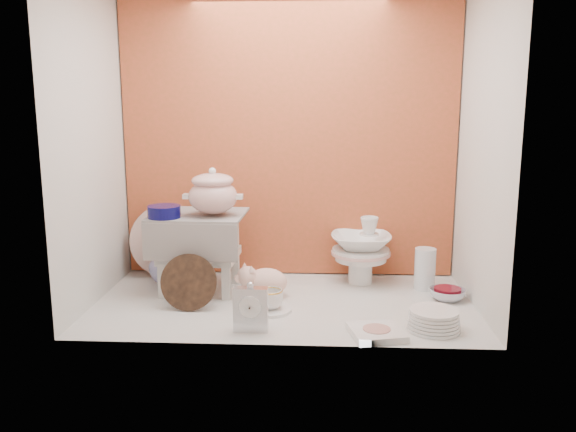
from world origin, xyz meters
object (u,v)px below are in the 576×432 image
gold_rim_teacup (271,299)px  mantel_clock (251,307)px  floral_platter (166,240)px  blue_white_vase (170,262)px  plush_pig (267,282)px  step_stool (200,252)px  soup_tureen (213,192)px  porcelain_tower (361,250)px  dinner_plate_stack (434,320)px  crystal_bowl (447,294)px

gold_rim_teacup → mantel_clock: bearing=-104.8°
floral_platter → blue_white_vase: (0.05, -0.15, -0.08)m
plush_pig → blue_white_vase: bearing=168.6°
step_stool → floral_platter: step_stool is taller
step_stool → blue_white_vase: 0.23m
floral_platter → soup_tureen: bearing=-43.6°
blue_white_vase → porcelain_tower: porcelain_tower is taller
floral_platter → porcelain_tower: size_ratio=1.10×
soup_tureen → gold_rim_teacup: soup_tureen is taller
porcelain_tower → gold_rim_teacup: bearing=-134.1°
floral_platter → gold_rim_teacup: 0.84m
mantel_clock → dinner_plate_stack: 0.77m
blue_white_vase → mantel_clock: 0.81m
mantel_clock → soup_tureen: bearing=116.3°
floral_platter → dinner_plate_stack: size_ratio=1.75×
soup_tureen → blue_white_vase: soup_tureen is taller
soup_tureen → porcelain_tower: bearing=16.0°
soup_tureen → gold_rim_teacup: 0.60m
mantel_clock → porcelain_tower: bearing=54.4°
step_stool → mantel_clock: bearing=-57.3°
floral_platter → dinner_plate_stack: floral_platter is taller
soup_tureen → blue_white_vase: (-0.27, 0.15, -0.40)m
soup_tureen → gold_rim_teacup: size_ratio=2.40×
plush_pig → porcelain_tower: bearing=35.6°
soup_tureen → crystal_bowl: size_ratio=1.59×
soup_tureen → dinner_plate_stack: size_ratio=1.24×
blue_white_vase → plush_pig: blue_white_vase is taller
step_stool → porcelain_tower: size_ratio=1.27×
porcelain_tower → crystal_bowl: bearing=-31.8°
plush_pig → floral_platter: bearing=157.8°
blue_white_vase → plush_pig: size_ratio=0.89×
crystal_bowl → step_stool: bearing=175.9°
step_stool → dinner_plate_stack: step_stool is taller
plush_pig → mantel_clock: bearing=-85.5°
floral_platter → gold_rim_teacup: floral_platter is taller
soup_tureen → mantel_clock: bearing=-64.0°
soup_tureen → dinner_plate_stack: 1.19m
porcelain_tower → mantel_clock: bearing=-125.9°
mantel_clock → dinner_plate_stack: mantel_clock is taller
step_stool → crystal_bowl: (1.23, -0.09, -0.17)m
dinner_plate_stack → crystal_bowl: bearing=70.3°
mantel_clock → plush_pig: size_ratio=0.82×
gold_rim_teacup → dinner_plate_stack: (0.71, -0.19, -0.01)m
blue_white_vase → mantel_clock: (0.50, -0.63, -0.01)m
dinner_plate_stack → crystal_bowl: size_ratio=1.29×
step_stool → crystal_bowl: 1.24m
step_stool → crystal_bowl: size_ratio=2.61×
floral_platter → crystal_bowl: 1.51m
mantel_clock → crystal_bowl: bearing=26.3°
step_stool → plush_pig: step_stool is taller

